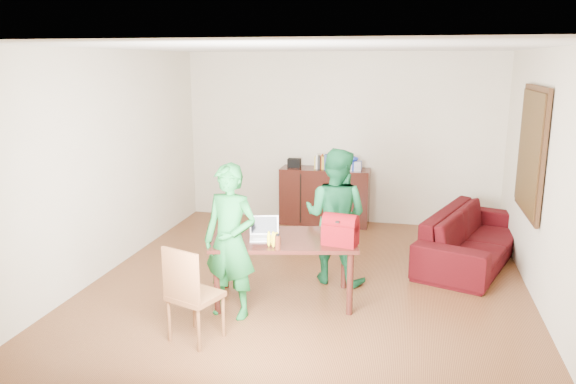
% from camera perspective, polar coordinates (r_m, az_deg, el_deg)
% --- Properties ---
extents(room, '(5.20, 5.70, 2.90)m').
position_cam_1_polar(room, '(6.46, 2.48, 2.00)').
color(room, '#482212').
rests_on(room, ground).
extents(table, '(1.67, 1.15, 0.72)m').
position_cam_1_polar(table, '(6.05, -0.41, -5.44)').
color(table, black).
rests_on(table, ground).
extents(chair, '(0.54, 0.52, 0.93)m').
position_cam_1_polar(chair, '(5.42, -9.42, -11.98)').
color(chair, brown).
rests_on(chair, ground).
extents(person_near, '(0.64, 0.49, 1.58)m').
position_cam_1_polar(person_near, '(5.69, -5.88, -5.01)').
color(person_near, '#166427').
rests_on(person_near, ground).
extents(person_far, '(0.90, 0.78, 1.59)m').
position_cam_1_polar(person_far, '(6.56, 4.84, -2.45)').
color(person_far, '#156234').
rests_on(person_far, ground).
extents(laptop, '(0.36, 0.29, 0.22)m').
position_cam_1_polar(laptop, '(5.97, -2.41, -4.40)').
color(laptop, white).
rests_on(laptop, table).
extents(bananas, '(0.17, 0.11, 0.06)m').
position_cam_1_polar(bananas, '(5.73, -1.56, -5.27)').
color(bananas, yellow).
rests_on(bananas, table).
extents(bottle, '(0.07, 0.07, 0.17)m').
position_cam_1_polar(bottle, '(5.63, -1.05, -5.08)').
color(bottle, '#522112').
rests_on(bottle, table).
extents(red_bag, '(0.38, 0.27, 0.26)m').
position_cam_1_polar(red_bag, '(5.79, 5.34, -4.12)').
color(red_bag, maroon).
rests_on(red_bag, table).
extents(sofa, '(1.61, 2.43, 0.66)m').
position_cam_1_polar(sofa, '(7.70, 18.26, -4.33)').
color(sofa, '#34060F').
rests_on(sofa, ground).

